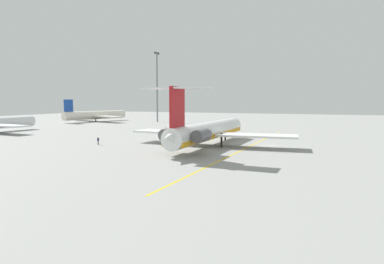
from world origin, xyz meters
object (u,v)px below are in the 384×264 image
at_px(main_jetliner, 208,131).
at_px(light_mast, 157,84).
at_px(airliner_mid_right, 97,115).
at_px(ground_crew_near_nose, 193,131).
at_px(safety_cone_nose, 192,133).
at_px(ground_crew_near_tail, 98,140).
at_px(ground_crew_portside, 166,129).

distance_m(main_jetliner, light_mast, 84.79).
height_order(airliner_mid_right, ground_crew_near_nose, airliner_mid_right).
distance_m(ground_crew_near_nose, safety_cone_nose, 2.80).
height_order(airliner_mid_right, safety_cone_nose, airliner_mid_right).
bearing_deg(light_mast, main_jetliner, -144.46).
xyz_separation_m(ground_crew_near_tail, light_mast, (74.69, 25.81, 15.48)).
height_order(airliner_mid_right, ground_crew_portside, airliner_mid_right).
xyz_separation_m(ground_crew_portside, light_mast, (44.93, 27.09, 15.44)).
height_order(ground_crew_near_nose, ground_crew_portside, ground_crew_near_nose).
bearing_deg(airliner_mid_right, light_mast, -56.24).
xyz_separation_m(airliner_mid_right, ground_crew_portside, (-36.68, -53.59, -1.79)).
height_order(ground_crew_near_nose, safety_cone_nose, ground_crew_near_nose).
bearing_deg(safety_cone_nose, airliner_mid_right, 59.70).
xyz_separation_m(main_jetliner, ground_crew_near_tail, (-6.55, 22.85, -2.16)).
xyz_separation_m(ground_crew_near_nose, ground_crew_near_tail, (-27.79, 10.72, -0.04)).
height_order(main_jetliner, ground_crew_near_nose, main_jetliner).
xyz_separation_m(safety_cone_nose, light_mast, (44.45, 35.46, 16.30)).
xyz_separation_m(main_jetliner, ground_crew_portside, (23.21, 21.58, -2.12)).
xyz_separation_m(airliner_mid_right, ground_crew_near_tail, (-66.45, -52.31, -1.83)).
bearing_deg(main_jetliner, light_mast, 36.18).
distance_m(airliner_mid_right, ground_crew_near_tail, 84.59).
bearing_deg(light_mast, ground_crew_near_nose, -142.08).
relative_size(ground_crew_near_tail, light_mast, 0.06).
relative_size(main_jetliner, ground_crew_near_nose, 22.76).
bearing_deg(light_mast, ground_crew_near_tail, -160.93).
distance_m(ground_crew_near_tail, ground_crew_portside, 29.79).
bearing_deg(ground_crew_near_tail, safety_cone_nose, 108.66).
distance_m(ground_crew_near_tail, safety_cone_nose, 31.75).
bearing_deg(ground_crew_near_tail, light_mast, 145.41).
bearing_deg(ground_crew_portside, light_mast, -64.53).
height_order(main_jetliner, safety_cone_nose, main_jetliner).
height_order(main_jetliner, light_mast, light_mast).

